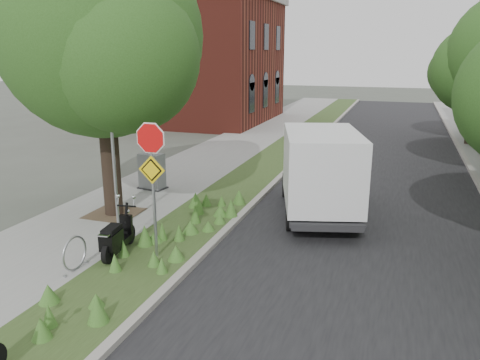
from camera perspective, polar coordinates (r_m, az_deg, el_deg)
The scene contains 15 objects.
ground at distance 10.07m, azimuth -4.61°, elevation -12.23°, with size 120.00×120.00×0.00m, color #4C5147.
sidewalk_near at distance 20.33m, azimuth -4.36°, elevation 2.22°, with size 3.50×60.00×0.12m, color gray.
verge at distance 19.42m, azimuth 3.12°, elevation 1.62°, with size 2.00×60.00×0.12m, color #32451D.
kerb_near at distance 19.18m, azimuth 5.99°, elevation 1.40°, with size 0.20×60.00×0.13m, color #9E9991.
road at distance 18.75m, azimuth 16.45°, elevation 0.33°, with size 7.00×60.00×0.01m, color black.
kerb_far at distance 18.94m, azimuth 27.07°, elevation -0.41°, with size 0.20×60.00×0.13m, color #9E9991.
street_tree_main at distance 13.46m, azimuth -16.62°, elevation 15.36°, with size 6.21×5.54×7.66m.
bare_post at distance 12.35m, azimuth -15.17°, elevation 2.95°, with size 0.08×0.08×4.00m.
bike_hoop at distance 10.71m, azimuth -19.52°, elevation -8.44°, with size 0.06×0.78×0.77m.
sign_assembly at distance 10.36m, azimuth -10.71°, elevation 2.08°, with size 0.94×0.08×3.22m.
brick_building at distance 32.90m, azimuth -4.66°, elevation 14.50°, with size 9.40×10.40×8.30m.
far_tree_c at distance 26.41m, azimuth 26.86°, elevation 12.21°, with size 4.37×3.89×5.93m.
scooter_near at distance 11.12m, azimuth -14.95°, elevation -7.18°, with size 0.47×1.61×0.77m.
box_truck at distance 13.67m, azimuth 9.63°, elevation 1.44°, with size 3.10×5.13×2.18m.
utility_cabinet at distance 16.25m, azimuth -10.69°, elevation 0.97°, with size 0.99×0.73×1.21m.
Camera 1 is at (3.65, -8.15, 4.65)m, focal length 35.00 mm.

